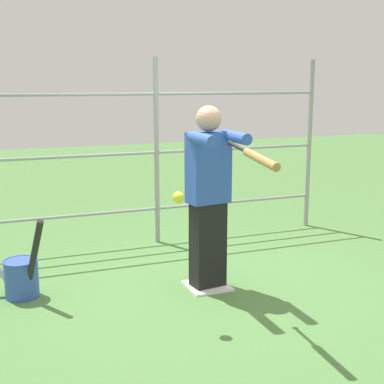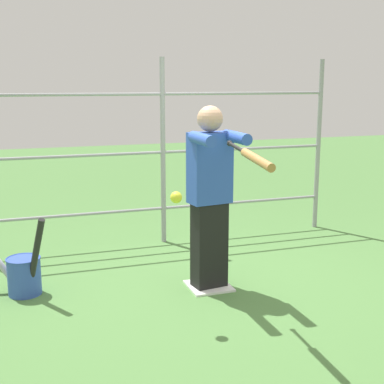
{
  "view_description": "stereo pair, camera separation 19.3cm",
  "coord_description": "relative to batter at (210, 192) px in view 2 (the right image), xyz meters",
  "views": [
    {
      "loc": [
        1.91,
        4.51,
        1.95
      ],
      "look_at": [
        0.25,
        0.24,
        1.01
      ],
      "focal_mm": 50.0,
      "sensor_mm": 36.0,
      "label": 1
    },
    {
      "loc": [
        1.73,
        4.57,
        1.95
      ],
      "look_at": [
        0.25,
        0.24,
        1.01
      ],
      "focal_mm": 50.0,
      "sensor_mm": 36.0,
      "label": 2
    }
  ],
  "objects": [
    {
      "name": "home_plate",
      "position": [
        0.0,
        -0.02,
        -0.93
      ],
      "size": [
        0.4,
        0.4,
        0.02
      ],
      "color": "white",
      "rests_on": "ground"
    },
    {
      "name": "batter",
      "position": [
        0.0,
        0.0,
        0.0
      ],
      "size": [
        0.44,
        0.62,
        1.74
      ],
      "color": "black",
      "rests_on": "ground"
    },
    {
      "name": "bat_bucket",
      "position": [
        1.71,
        -0.42,
        -0.73
      ],
      "size": [
        0.76,
        0.72,
        0.79
      ],
      "color": "#3351B2",
      "rests_on": "ground"
    },
    {
      "name": "softball_in_flight",
      "position": [
        0.51,
        0.57,
        0.11
      ],
      "size": [
        0.1,
        0.1,
        0.1
      ],
      "color": "yellow"
    },
    {
      "name": "baseball_bat_swinging",
      "position": [
        0.02,
        0.96,
        0.46
      ],
      "size": [
        0.09,
        0.86,
        0.14
      ],
      "color": "black"
    },
    {
      "name": "ground_plane",
      "position": [
        0.0,
        -0.02,
        -0.94
      ],
      "size": [
        24.0,
        24.0,
        0.0
      ],
      "primitive_type": "plane",
      "color": "#4C7A3D"
    },
    {
      "name": "fence_backstop",
      "position": [
        0.0,
        -1.62,
        0.18
      ],
      "size": [
        4.36,
        0.06,
        2.24
      ],
      "color": "#939399",
      "rests_on": "ground"
    }
  ]
}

